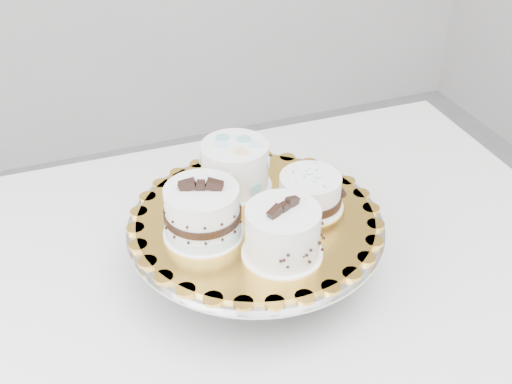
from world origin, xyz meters
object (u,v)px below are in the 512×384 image
object	(u,v)px
table	(229,303)
cake_stand	(256,237)
cake_board	(256,218)
cake_swirl	(283,233)
cake_banded	(203,213)
cake_dots	(235,165)
cake_ribbon	(310,192)

from	to	relation	value
table	cake_stand	distance (m)	0.15
table	cake_board	bearing A→B (deg)	-13.93
cake_board	cake_swirl	world-z (taller)	cake_swirl
cake_banded	cake_dots	world-z (taller)	cake_banded
cake_ribbon	cake_dots	bearing A→B (deg)	125.26
cake_dots	cake_ribbon	xyz separation A→B (m)	(0.09, -0.10, -0.01)
cake_dots	table	bearing A→B (deg)	-99.37
cake_banded	cake_stand	bearing A→B (deg)	26.43
cake_stand	cake_dots	size ratio (longest dim) A/B	2.91
cake_stand	cake_swirl	bearing A→B (deg)	-86.90
cake_board	cake_banded	world-z (taller)	cake_banded
table	cake_swirl	size ratio (longest dim) A/B	9.30
cake_stand	cake_ribbon	size ratio (longest dim) A/B	3.53
table	cake_swirl	bearing A→B (deg)	-64.12
cake_stand	cake_banded	world-z (taller)	cake_banded
cake_board	cake_swirl	xyz separation A→B (m)	(0.01, -0.10, 0.04)
cake_dots	cake_ribbon	world-z (taller)	cake_dots
table	cake_swirl	world-z (taller)	cake_swirl
cake_stand	cake_banded	distance (m)	0.12
cake_swirl	cake_dots	distance (m)	0.19
table	cake_dots	size ratio (longest dim) A/B	9.44
cake_swirl	cake_ribbon	world-z (taller)	cake_swirl
cake_board	cake_swirl	size ratio (longest dim) A/B	2.64
cake_stand	cake_ribbon	xyz separation A→B (m)	(0.09, -0.00, 0.07)
cake_board	cake_swirl	distance (m)	0.10
table	cake_ribbon	xyz separation A→B (m)	(0.14, -0.02, 0.21)
cake_board	cake_banded	xyz separation A→B (m)	(-0.09, -0.01, 0.04)
cake_stand	cake_dots	xyz separation A→B (m)	(-0.00, 0.09, 0.08)
cake_board	cake_banded	distance (m)	0.10
cake_board	cake_dots	distance (m)	0.10
cake_banded	cake_dots	distance (m)	0.13
cake_stand	cake_dots	distance (m)	0.12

